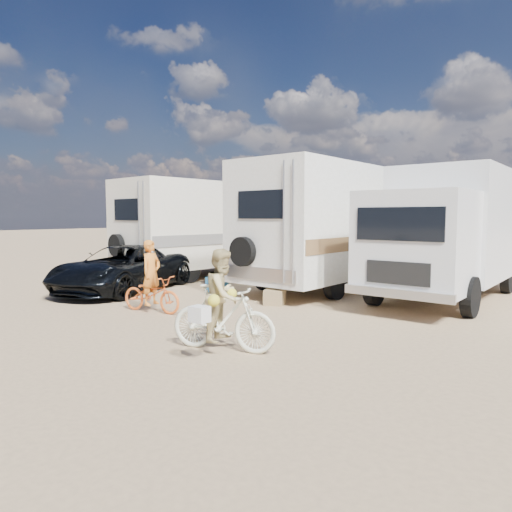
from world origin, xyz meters
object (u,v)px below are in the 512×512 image
Objects in this scene: rv_left at (217,229)px; bike_woman at (223,318)px; rv_main at (344,228)px; box_truck at (447,234)px; cooler at (217,284)px; bike_man at (152,294)px; crate at (275,297)px; rider_woman at (223,305)px; dark_suv at (123,268)px; rider_man at (151,280)px.

rv_left reaches higher than bike_woman.
box_truck is (3.45, -0.69, -0.11)m from rv_main.
rv_left reaches higher than cooler.
bike_man reaches higher than crate.
rv_main is 3.52m from box_truck.
bike_man is at bearing 51.56° from rider_woman.
dark_suv is 5.04m from crate.
rider_man is 3.24m from cooler.
rv_main reaches higher than bike_woman.
box_truck is 5.07m from crate.
rider_woman is at bearing -100.99° from box_truck.
bike_woman is at bearing -100.99° from box_truck.
rv_main reaches higher than dark_suv.
box_truck is at bearing 47.35° from crate.
rv_main is 5.26× the size of bike_man.
rider_woman reaches higher than crate.
rider_woman is at bearing -54.30° from cooler.
rv_main is at bearing -22.25° from rider_man.
rv_main reaches higher than rider_man.
rider_woman is (3.43, -1.35, 0.01)m from rider_man.
rider_man is at bearing -42.47° from dark_suv.
rv_main is 8.39m from rider_woman.
crate is (1.79, 2.53, -0.24)m from bike_man.
bike_woman reaches higher than crate.
box_truck is 12.36× the size of cooler.
rider_man is (-5.05, -6.07, -1.02)m from box_truck.
crate is (5.48, -3.90, -1.56)m from rv_left.
cooler is at bearing 26.12° from rider_woman.
bike_man is (-1.60, -6.76, -1.46)m from rv_main.
bike_woman is 1.22× the size of rider_man.
cooler is (-4.17, 4.46, -0.55)m from rider_woman.
cooler is (2.39, 1.58, -0.47)m from dark_suv.
dark_suv reaches higher than crate.
rv_main is 5.31m from rv_left.
rider_man is at bearing 51.56° from rider_woman.
rider_woman is (-1.62, -7.42, -1.01)m from box_truck.
cooler is at bearing 26.12° from bike_woman.
bike_man is at bearing -0.00° from rider_man.
box_truck reaches higher than bike_man.
bike_woman is at bearing -42.47° from rv_left.
rv_left is at bearing 25.55° from bike_woman.
rider_man is at bearing -55.08° from rv_left.
box_truck is at bearing -29.24° from bike_woman.
rv_left is 16.45× the size of crate.
rv_main is 4.64m from cooler.
rider_woman is (0.00, 0.00, 0.21)m from bike_woman.
cooler is 1.15× the size of crate.
dark_suv is at bearing -153.92° from cooler.
rv_main reaches higher than rider_woman.
dark_suv is 2.91m from cooler.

